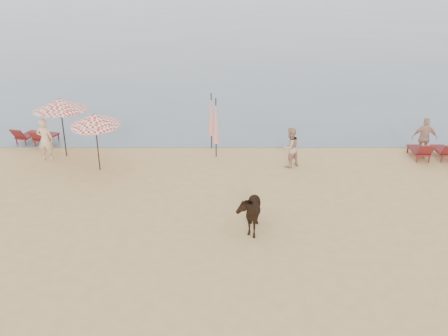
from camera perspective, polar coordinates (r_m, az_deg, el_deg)
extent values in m
plane|color=tan|center=(14.00, 0.00, -12.16)|extent=(120.00, 120.00, 0.00)
cube|color=#51606B|center=(91.83, 0.00, 17.77)|extent=(160.00, 140.00, 0.06)
cube|color=maroon|center=(25.43, -21.46, 3.53)|extent=(0.94, 1.39, 0.07)
cube|color=maroon|center=(24.86, -22.48, 3.58)|extent=(0.69, 0.57, 0.56)
cube|color=maroon|center=(24.84, -19.63, 3.36)|extent=(0.94, 1.39, 0.07)
cube|color=maroon|center=(24.25, -20.63, 3.40)|extent=(0.69, 0.57, 0.56)
cube|color=maroon|center=(23.29, 21.36, 1.89)|extent=(0.63, 1.34, 0.08)
cube|color=maroon|center=(22.58, 22.05, 1.87)|extent=(0.62, 0.44, 0.58)
cube|color=maroon|center=(23.68, 23.72, 1.85)|extent=(0.63, 1.34, 0.08)
cylinder|color=black|center=(22.68, -17.88, 4.15)|extent=(0.05, 0.05, 2.40)
cone|color=red|center=(22.36, -18.23, 6.93)|extent=(2.29, 2.29, 0.49)
sphere|color=black|center=(22.30, -18.30, 7.47)|extent=(0.09, 0.09, 0.09)
cylinder|color=black|center=(20.76, -14.27, 2.61)|extent=(0.05, 0.05, 2.22)
cone|color=red|center=(20.43, -14.55, 5.39)|extent=(1.96, 2.00, 0.67)
sphere|color=black|center=(20.37, -14.61, 5.94)|extent=(0.08, 0.08, 0.08)
cylinder|color=black|center=(22.53, -1.45, 5.38)|extent=(0.06, 0.06, 2.57)
cone|color=red|center=(22.44, -1.46, 6.13)|extent=(0.31, 0.31, 1.93)
cylinder|color=black|center=(21.48, -0.92, 4.59)|extent=(0.06, 0.06, 2.63)
cone|color=red|center=(21.38, -0.93, 5.40)|extent=(0.32, 0.32, 1.97)
imported|color=black|center=(15.83, 2.85, -4.84)|extent=(0.87, 1.69, 1.38)
imported|color=#E0B38C|center=(22.55, -19.78, 3.07)|extent=(0.70, 0.47, 1.86)
imported|color=tan|center=(20.75, 7.57, 2.35)|extent=(1.04, 0.99, 1.69)
imported|color=tan|center=(23.22, 21.94, 3.21)|extent=(1.10, 0.61, 1.78)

